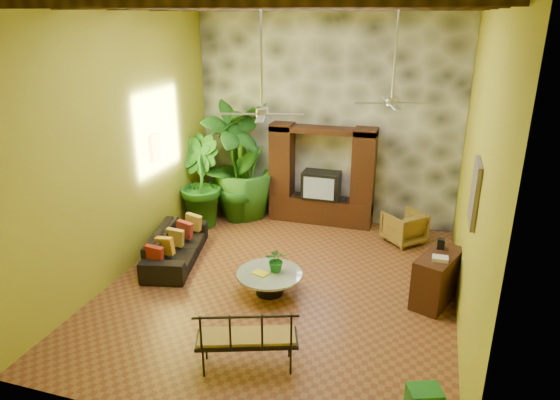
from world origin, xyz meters
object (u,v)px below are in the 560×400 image
(wicker_armchair, at_px, (404,227))
(tall_plant_a, at_px, (234,163))
(ceiling_fan_front, at_px, (262,100))
(side_console, at_px, (437,278))
(entertainment_center, at_px, (321,183))
(tall_plant_b, at_px, (199,182))
(ceiling_fan_back, at_px, (393,90))
(iron_bench, at_px, (245,336))
(sofa, at_px, (176,246))
(coffee_table, at_px, (270,280))
(tall_plant_c, at_px, (244,160))

(wicker_armchair, bearing_deg, tall_plant_a, -45.74)
(ceiling_fan_front, xyz_separation_m, side_console, (2.85, 0.69, -2.96))
(entertainment_center, height_order, tall_plant_b, entertainment_center)
(ceiling_fan_back, relative_size, iron_bench, 1.28)
(tall_plant_b, bearing_deg, wicker_armchair, 4.48)
(wicker_armchair, height_order, tall_plant_b, tall_plant_b)
(sofa, relative_size, tall_plant_a, 0.75)
(entertainment_center, xyz_separation_m, ceiling_fan_front, (-0.20, -3.54, 2.44))
(ceiling_fan_back, xyz_separation_m, coffee_table, (-1.74, -1.49, -3.15))
(entertainment_center, xyz_separation_m, coffee_table, (-0.14, -3.43, -0.71))
(ceiling_fan_back, bearing_deg, tall_plant_c, 152.11)
(ceiling_fan_front, bearing_deg, tall_plant_b, 133.41)
(tall_plant_a, height_order, iron_bench, tall_plant_a)
(tall_plant_b, bearing_deg, sofa, -79.26)
(ceiling_fan_front, bearing_deg, entertainment_center, 86.76)
(tall_plant_b, distance_m, tall_plant_c, 1.20)
(ceiling_fan_back, bearing_deg, ceiling_fan_front, -138.37)
(tall_plant_a, bearing_deg, wicker_armchair, -0.91)
(ceiling_fan_front, height_order, tall_plant_b, ceiling_fan_front)
(tall_plant_c, height_order, iron_bench, tall_plant_c)
(tall_plant_b, bearing_deg, entertainment_center, 19.65)
(wicker_armchair, height_order, iron_bench, iron_bench)
(ceiling_fan_back, bearing_deg, coffee_table, -139.32)
(ceiling_fan_back, bearing_deg, tall_plant_b, 166.89)
(entertainment_center, height_order, wicker_armchair, entertainment_center)
(tall_plant_a, relative_size, side_console, 2.58)
(tall_plant_b, bearing_deg, tall_plant_c, 47.34)
(ceiling_fan_front, relative_size, side_console, 1.70)
(ceiling_fan_front, relative_size, tall_plant_b, 0.90)
(sofa, bearing_deg, tall_plant_a, -21.92)
(iron_bench, bearing_deg, tall_plant_b, 102.64)
(tall_plant_b, bearing_deg, iron_bench, -57.86)
(wicker_armchair, height_order, coffee_table, wicker_armchair)
(entertainment_center, distance_m, iron_bench, 5.48)
(ceiling_fan_front, bearing_deg, wicker_armchair, 53.87)
(ceiling_fan_back, distance_m, iron_bench, 4.75)
(entertainment_center, bearing_deg, ceiling_fan_front, -93.24)
(tall_plant_a, xyz_separation_m, iron_bench, (2.12, -4.93, -0.87))
(tall_plant_c, distance_m, side_console, 5.37)
(sofa, bearing_deg, side_console, -103.43)
(tall_plant_c, bearing_deg, tall_plant_a, -98.98)
(ceiling_fan_front, xyz_separation_m, tall_plant_b, (-2.45, 2.59, -2.37))
(wicker_armchair, xyz_separation_m, side_console, (0.70, -2.26, 0.09))
(tall_plant_c, bearing_deg, ceiling_fan_front, -64.09)
(entertainment_center, relative_size, ceiling_fan_back, 1.29)
(ceiling_fan_back, xyz_separation_m, tall_plant_a, (-3.54, 1.41, -1.99))
(entertainment_center, xyz_separation_m, tall_plant_b, (-2.65, -0.95, 0.07))
(iron_bench, relative_size, side_console, 1.33)
(tall_plant_a, height_order, tall_plant_b, tall_plant_a)
(wicker_armchair, xyz_separation_m, tall_plant_b, (-4.60, -0.36, 0.69))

